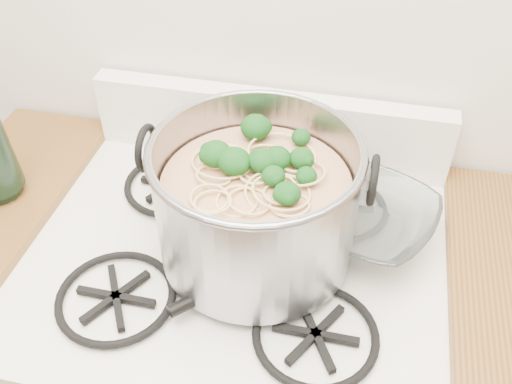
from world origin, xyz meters
TOP-DOWN VIEW (x-y plane):
  - counter_left at (-0.51, 1.26)m, footprint 0.25×0.65m
  - stock_pot at (0.04, 1.27)m, footprint 0.38×0.35m
  - spatula at (0.12, 1.27)m, footprint 0.42×0.42m
  - glass_bowl at (0.22, 1.36)m, footprint 0.13×0.13m

SIDE VIEW (x-z plane):
  - counter_left at x=-0.51m, z-range 0.00..0.92m
  - spatula at x=0.12m, z-range 0.92..0.95m
  - glass_bowl at x=0.22m, z-range 0.92..0.95m
  - stock_pot at x=0.04m, z-range 0.91..1.15m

